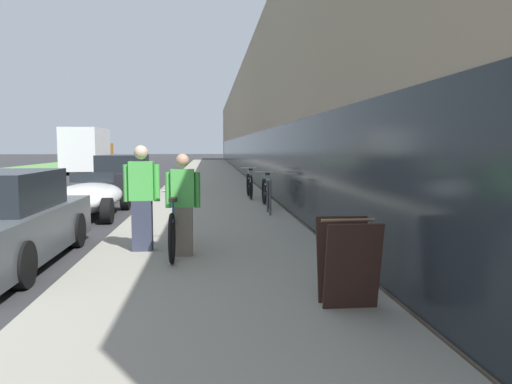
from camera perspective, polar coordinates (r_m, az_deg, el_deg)
name	(u,v)px	position (r m, az deg, el deg)	size (l,w,h in m)	color
sidewalk_slab	(210,179)	(26.12, -5.29, 1.51)	(3.79, 70.00, 0.14)	gray
storefront_facade	(310,123)	(34.81, 6.22, 7.79)	(10.01, 70.00, 6.67)	gray
tandem_bicycle	(176,227)	(7.84, -9.16, -3.96)	(0.52, 2.38, 0.90)	black
person_rider	(183,205)	(7.49, -8.35, -1.43)	(0.52, 0.20, 1.52)	#756B5B
person_bystander	(142,198)	(7.94, -12.92, -0.68)	(0.56, 0.22, 1.64)	#33384C
bike_rack_hoop	(269,193)	(12.01, 1.49, -0.07)	(0.05, 0.60, 0.84)	#4C4C51
cruiser_bike_nearest	(266,192)	(13.51, 1.15, 0.00)	(0.52, 1.73, 0.93)	black
cruiser_bike_middle	(250,185)	(15.81, -0.75, 0.79)	(0.52, 1.85, 0.95)	black
sandwich_board_sign	(348,262)	(5.22, 10.46, -7.87)	(0.56, 0.56, 0.90)	#331E19
vintage_roadster_curbside	(87,198)	(13.22, -18.75, -0.65)	(1.70, 4.33, 1.08)	white
parked_sedan_far	(123,176)	(19.21, -14.92, 1.77)	(1.99, 4.60, 1.45)	black
moving_truck	(88,151)	(34.42, -18.66, 4.48)	(2.27, 6.22, 2.92)	orange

